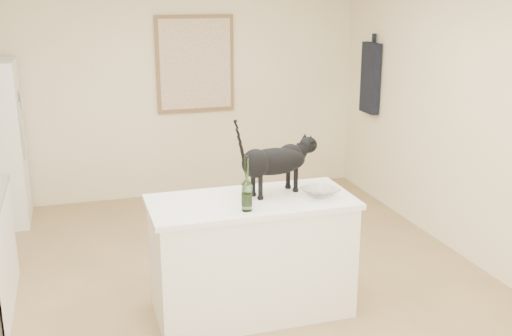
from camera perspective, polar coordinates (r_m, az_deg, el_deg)
name	(u,v)px	position (r m, az deg, el deg)	size (l,w,h in m)	color
floor	(232,299)	(4.96, -2.21, -12.18)	(5.50, 5.50, 0.00)	tan
wall_back	(170,87)	(7.14, -8.07, 7.55)	(4.50, 4.50, 0.00)	beige
wall_front	(448,335)	(2.12, 17.51, -14.64)	(4.50, 4.50, 0.00)	beige
wall_right	(490,122)	(5.49, 21.00, 4.02)	(5.50, 5.50, 0.00)	beige
island_base	(252,258)	(4.62, -0.42, -8.46)	(1.44, 0.67, 0.86)	white
island_top	(251,202)	(4.45, -0.43, -3.19)	(1.50, 0.70, 0.04)	white
artwork_frame	(195,64)	(7.13, -5.69, 9.64)	(0.90, 0.03, 1.10)	brown
artwork_canvas	(196,64)	(7.11, -5.66, 9.63)	(0.82, 0.00, 1.02)	beige
hanging_garment	(370,78)	(7.15, 10.64, 8.25)	(0.08, 0.34, 0.80)	black
black_cat	(274,165)	(4.50, 1.66, 0.28)	(0.64, 0.19, 0.45)	black
wine_bottle	(247,187)	(4.17, -0.87, -1.78)	(0.07, 0.07, 0.34)	#2C6227
glass_bowl	(320,192)	(4.52, 6.01, -2.27)	(0.27, 0.27, 0.07)	white
fridge_paper	(19,100)	(6.70, -21.26, 5.93)	(0.01, 0.15, 0.19)	white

